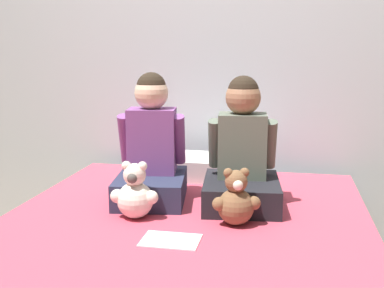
# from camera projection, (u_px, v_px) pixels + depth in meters

# --- Properties ---
(wall_behind_bed) EXTENTS (8.00, 0.06, 2.50)m
(wall_behind_bed) POSITION_uv_depth(u_px,v_px,m) (220.00, 32.00, 2.77)
(wall_behind_bed) COLOR silver
(wall_behind_bed) RESTS_ON ground_plane
(bed) EXTENTS (1.52, 1.91, 0.47)m
(bed) POSITION_uv_depth(u_px,v_px,m) (179.00, 284.00, 1.91)
(bed) COLOR brown
(bed) RESTS_ON ground_plane
(child_on_left) EXTENTS (0.36, 0.43, 0.58)m
(child_on_left) POSITION_uv_depth(u_px,v_px,m) (152.00, 152.00, 2.19)
(child_on_left) COLOR #282D47
(child_on_left) RESTS_ON bed
(child_on_right) EXTENTS (0.36, 0.42, 0.57)m
(child_on_right) POSITION_uv_depth(u_px,v_px,m) (242.00, 158.00, 2.11)
(child_on_right) COLOR black
(child_on_right) RESTS_ON bed
(teddy_bear_held_by_left_child) EXTENTS (0.20, 0.15, 0.24)m
(teddy_bear_held_by_left_child) POSITION_uv_depth(u_px,v_px,m) (135.00, 194.00, 1.96)
(teddy_bear_held_by_left_child) COLOR silver
(teddy_bear_held_by_left_child) RESTS_ON bed
(teddy_bear_held_by_right_child) EXTENTS (0.19, 0.14, 0.23)m
(teddy_bear_held_by_right_child) POSITION_uv_depth(u_px,v_px,m) (236.00, 201.00, 1.88)
(teddy_bear_held_by_right_child) COLOR brown
(teddy_bear_held_by_right_child) RESTS_ON bed
(pillow_at_headboard) EXTENTS (0.59, 0.31, 0.11)m
(pillow_at_headboard) POSITION_uv_depth(u_px,v_px,m) (210.00, 167.00, 2.60)
(pillow_at_headboard) COLOR silver
(pillow_at_headboard) RESTS_ON bed
(sign_card) EXTENTS (0.21, 0.15, 0.00)m
(sign_card) POSITION_uv_depth(u_px,v_px,m) (172.00, 240.00, 1.73)
(sign_card) COLOR white
(sign_card) RESTS_ON bed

